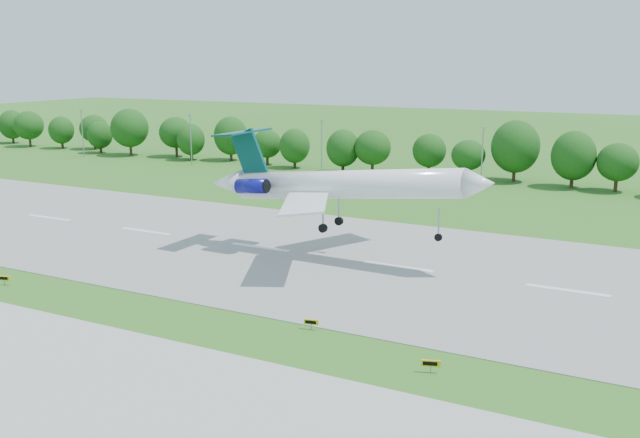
{
  "coord_description": "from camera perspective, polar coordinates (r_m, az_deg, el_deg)",
  "views": [
    {
      "loc": [
        50.17,
        -54.2,
        25.12
      ],
      "look_at": [
        12.77,
        18.0,
        6.75
      ],
      "focal_mm": 40.0,
      "sensor_mm": 36.0,
      "label": 1
    }
  ],
  "objects": [
    {
      "name": "service_vehicle_a",
      "position": [
        159.45,
        -5.68,
        3.85
      ],
      "size": [
        4.34,
        2.7,
        1.35
      ],
      "primitive_type": "imported",
      "rotation": [
        0.0,
        0.0,
        1.24
      ],
      "color": "silver",
      "rests_on": "ground"
    },
    {
      "name": "airliner",
      "position": [
        89.78,
        0.97,
        2.86
      ],
      "size": [
        39.07,
        28.43,
        12.34
      ],
      "rotation": [
        0.0,
        -0.09,
        -0.01
      ],
      "color": "white",
      "rests_on": "ground"
    },
    {
      "name": "service_vehicle_b",
      "position": [
        144.81,
        1.24,
        3.01
      ],
      "size": [
        4.11,
        1.93,
        1.36
      ],
      "primitive_type": "imported",
      "rotation": [
        0.0,
        0.0,
        1.49
      ],
      "color": "silver",
      "rests_on": "ground"
    },
    {
      "name": "taxi_sign_left",
      "position": [
        88.47,
        -23.96,
        -4.36
      ],
      "size": [
        1.53,
        0.6,
        1.08
      ],
      "rotation": [
        0.0,
        0.0,
        0.28
      ],
      "color": "gray",
      "rests_on": "ground"
    },
    {
      "name": "taxi_sign_centre",
      "position": [
        68.08,
        -0.71,
        -8.25
      ],
      "size": [
        1.43,
        0.45,
        1.0
      ],
      "rotation": [
        0.0,
        0.0,
        0.2
      ],
      "color": "gray",
      "rests_on": "ground"
    },
    {
      "name": "ground",
      "position": [
        78.01,
        -14.66,
        -6.48
      ],
      "size": [
        600.0,
        600.0,
        0.0
      ],
      "primitive_type": "plane",
      "color": "#2A6219",
      "rests_on": "ground"
    },
    {
      "name": "tree_line",
      "position": [
        155.73,
        8.42,
        5.61
      ],
      "size": [
        288.4,
        8.4,
        10.4
      ],
      "color": "#382314",
      "rests_on": "ground"
    },
    {
      "name": "light_poles",
      "position": [
        147.24,
        6.22,
        5.33
      ],
      "size": [
        175.9,
        0.25,
        12.19
      ],
      "color": "gray",
      "rests_on": "ground"
    },
    {
      "name": "runway",
      "position": [
        97.05,
        -4.8,
        -2.29
      ],
      "size": [
        400.0,
        45.0,
        0.08
      ],
      "primitive_type": "cube",
      "color": "gray",
      "rests_on": "ground"
    },
    {
      "name": "taxi_sign_right",
      "position": [
        59.92,
        8.86,
        -11.36
      ],
      "size": [
        1.56,
        0.66,
        1.11
      ],
      "rotation": [
        0.0,
        0.0,
        0.32
      ],
      "color": "gray",
      "rests_on": "ground"
    }
  ]
}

